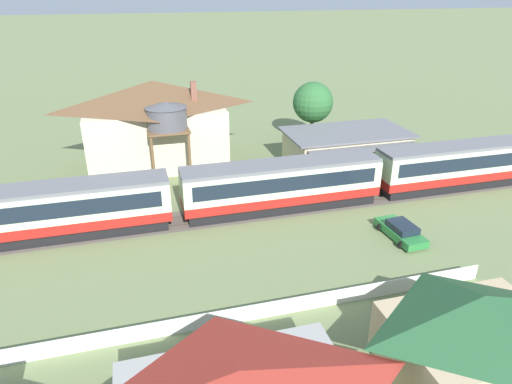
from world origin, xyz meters
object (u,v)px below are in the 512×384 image
Objects in this scene: passenger_train at (179,195)px; yard_tree_0 at (313,102)px; cottage_dark_green_roof at (476,334)px; station_house_brown_roof at (156,123)px; station_building at (346,148)px; parked_car_green at (401,231)px; water_tower at (167,117)px.

yard_tree_0 reaches higher than passenger_train.
cottage_dark_green_roof is 1.17× the size of yard_tree_0.
station_building is at bearing -14.81° from station_house_brown_roof.
passenger_train is at bearing -87.43° from station_house_brown_roof.
yard_tree_0 is at bearing -8.29° from parked_car_green.
yard_tree_0 reaches higher than station_building.
parked_car_green is at bearing -47.00° from water_tower.
water_tower reaches higher than station_building.
passenger_train is at bearing -155.90° from station_building.
water_tower is (-18.42, 1.22, 4.33)m from station_building.
station_building is 20.15m from station_house_brown_roof.
cottage_dark_green_roof is (11.60, -29.51, -3.75)m from water_tower.
parked_car_green is 24.35m from yard_tree_0.
station_building is 15.87m from parked_car_green.
cottage_dark_green_roof reaches higher than passenger_train.
passenger_train reaches higher than parked_car_green.
cottage_dark_green_roof is (-6.82, -28.29, 0.58)m from station_building.
passenger_train is at bearing -91.61° from water_tower.
station_house_brown_roof is at bearing 35.63° from parked_car_green.
parked_car_green is (16.53, -20.68, -4.05)m from station_house_brown_roof.
water_tower reaches higher than cottage_dark_green_roof.
passenger_train reaches higher than station_building.
station_building is at bearing -3.78° from water_tower.
station_house_brown_roof is at bearing 92.57° from passenger_train.
station_house_brown_roof reaches higher than station_building.
station_house_brown_roof reaches higher than water_tower.
water_tower is at bearing -158.39° from yard_tree_0.
parked_car_green is (15.66, -16.80, -5.60)m from water_tower.
passenger_train is 8.33× the size of cottage_dark_green_roof.
water_tower is 1.65× the size of parked_car_green.
station_building is at bearing 76.44° from cottage_dark_green_roof.
water_tower is (0.27, 9.58, 3.84)m from passenger_train.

